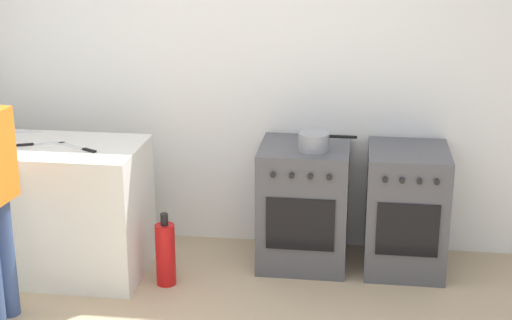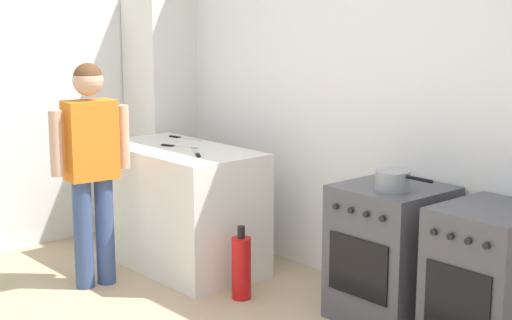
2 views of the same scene
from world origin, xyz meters
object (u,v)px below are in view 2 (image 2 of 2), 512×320
at_px(knife_bread, 196,153).
at_px(larder_cabinet, 161,115).
at_px(oven_right, 490,283).
at_px(pot, 393,181).
at_px(knife_carving, 184,138).
at_px(fire_extinguisher, 241,267).
at_px(oven_left, 391,253).
at_px(knife_chef, 178,147).
at_px(person, 91,157).

height_order(knife_bread, larder_cabinet, larder_cabinet).
relative_size(oven_right, pot, 2.20).
relative_size(knife_carving, fire_extinguisher, 0.66).
bearing_deg(knife_carving, knife_bread, -27.53).
bearing_deg(pot, oven_left, 127.55).
xyz_separation_m(knife_chef, fire_extinguisher, (0.86, -0.11, -0.69)).
distance_m(oven_right, knife_bread, 2.23).
bearing_deg(knife_chef, fire_extinguisher, -7.05).
bearing_deg(person, fire_extinguisher, 34.99).
bearing_deg(fire_extinguisher, person, -145.01).
distance_m(oven_left, pot, 0.50).
xyz_separation_m(pot, fire_extinguisher, (-0.94, -0.39, -0.69)).
bearing_deg(knife_chef, oven_right, 8.73).
height_order(oven_left, oven_right, same).
xyz_separation_m(knife_carving, larder_cabinet, (-0.65, 0.22, 0.10)).
xyz_separation_m(oven_right, knife_bread, (-2.13, -0.42, 0.48)).
bearing_deg(knife_carving, oven_left, 3.49).
xyz_separation_m(knife_carving, person, (0.27, -0.96, 0.01)).
bearing_deg(person, knife_bread, 65.98).
height_order(pot, person, person).
bearing_deg(fire_extinguisher, knife_carving, 162.56).
distance_m(oven_left, knife_carving, 2.06).
bearing_deg(knife_bread, larder_cabinet, 156.85).
height_order(fire_extinguisher, larder_cabinet, larder_cabinet).
distance_m(oven_right, person, 2.71).
relative_size(pot, larder_cabinet, 0.19).
bearing_deg(person, oven_right, 24.03).
relative_size(knife_chef, fire_extinguisher, 0.60).
height_order(knife_bread, fire_extinguisher, knife_bread).
distance_m(fire_extinguisher, larder_cabinet, 2.03).
bearing_deg(person, oven_left, 31.99).
xyz_separation_m(knife_bread, larder_cabinet, (-1.21, 0.52, 0.10)).
bearing_deg(oven_left, knife_chef, -167.84).
distance_m(knife_chef, knife_carving, 0.37).
bearing_deg(oven_left, oven_right, -0.00).
distance_m(person, larder_cabinet, 1.50).
relative_size(pot, knife_bread, 1.21).
height_order(knife_bread, knife_carving, same).
height_order(knife_chef, fire_extinguisher, knife_chef).
distance_m(knife_carving, larder_cabinet, 0.69).
height_order(oven_right, knife_chef, knife_chef).
bearing_deg(person, knife_chef, 89.21).
distance_m(person, fire_extinguisher, 1.27).
height_order(person, fire_extinguisher, person).
bearing_deg(oven_right, knife_bread, -168.97).
height_order(knife_chef, knife_carving, same).
xyz_separation_m(knife_chef, person, (-0.01, -0.71, 0.01)).
xyz_separation_m(knife_chef, knife_carving, (-0.28, 0.25, -0.00)).
xyz_separation_m(oven_left, pot, (0.07, -0.09, 0.48)).
bearing_deg(pot, knife_chef, -171.03).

